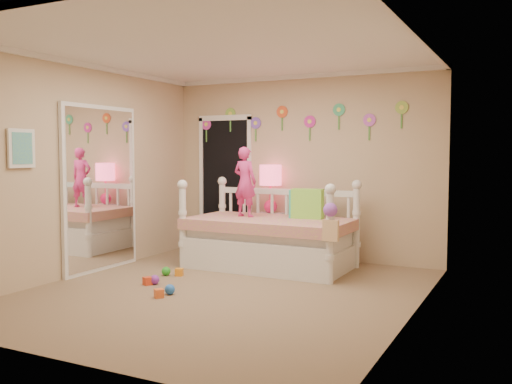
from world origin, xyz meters
The scene contains 18 objects.
floor centered at (0.00, 0.00, 0.00)m, with size 4.00×4.50×0.01m, color #7F684C.
ceiling centered at (0.00, 0.00, 2.60)m, with size 4.00×4.50×0.01m, color white.
back_wall centered at (0.00, 2.25, 1.30)m, with size 4.00×0.01×2.60m, color tan.
left_wall centered at (-2.00, 0.00, 1.30)m, with size 0.01×4.50×2.60m, color tan.
right_wall centered at (2.00, 0.00, 1.30)m, with size 0.01×4.50×2.60m, color tan.
crown_molding centered at (0.00, 0.00, 2.57)m, with size 4.00×4.50×0.06m, color white, non-canonical shape.
daybed centered at (-0.10, 1.40, 0.58)m, with size 2.15×1.15×1.16m, color white, non-canonical shape.
pillow_turquoise centered at (0.28, 1.63, 0.83)m, with size 0.37×0.13×0.37m, color #24B6A9.
pillow_lime centered at (0.34, 1.61, 0.84)m, with size 0.41×0.15×0.39m, color #8BE345.
child centered at (-0.48, 1.44, 1.11)m, with size 0.34×0.22×0.93m, color #DB3181.
nightstand centered at (-0.40, 2.07, 0.32)m, with size 0.38×0.29×0.64m, color white.
table_lamp centered at (-0.40, 2.07, 1.10)m, with size 0.31×0.31×0.69m.
closet_doorway centered at (-1.25, 2.23, 1.03)m, with size 0.90×0.04×2.07m, color black.
flower_decals centered at (-0.09, 2.24, 1.94)m, with size 3.40×0.02×0.50m, color #B2668C, non-canonical shape.
mirror_closet centered at (-1.96, 0.30, 1.05)m, with size 0.07×1.30×2.10m, color white.
wall_picture centered at (-1.97, -0.90, 1.55)m, with size 0.05×0.34×0.42m, color white.
hanging_bag centered at (0.92, 0.82, 0.71)m, with size 0.20×0.16×0.36m, color beige, non-canonical shape.
toy_scatter centered at (-0.78, 0.15, 0.06)m, with size 0.80×1.30×0.11m, color #996666, non-canonical shape.
Camera 1 is at (2.98, -5.15, 1.50)m, focal length 39.22 mm.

